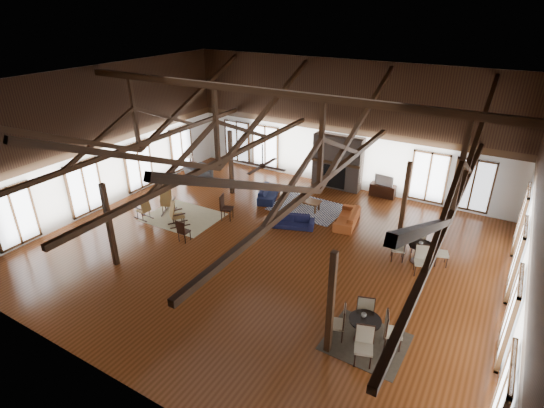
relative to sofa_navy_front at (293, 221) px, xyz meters
The scene contains 31 objects.
floor 2.02m from the sofa_navy_front, 92.43° to the right, with size 16.00×16.00×0.00m, color brown.
ceiling 6.10m from the sofa_navy_front, 92.43° to the right, with size 16.00×14.00×0.02m, color black.
wall_back 5.70m from the sofa_navy_front, 90.97° to the left, with size 16.00×0.02×6.00m, color white.
wall_front 9.42m from the sofa_navy_front, 90.54° to the right, with size 16.00×0.02×6.00m, color white.
wall_left 8.77m from the sofa_navy_front, 166.07° to the right, with size 0.02×14.00×6.00m, color white.
wall_right 8.62m from the sofa_navy_front, 14.22° to the right, with size 0.02×14.00×6.00m, color white.
roof_truss 4.29m from the sofa_navy_front, 92.43° to the right, with size 15.60×14.07×3.14m.
post_grid 2.38m from the sofa_navy_front, 92.43° to the right, with size 8.16×7.16×3.05m.
fireplace 4.78m from the sofa_navy_front, 91.04° to the left, with size 2.50×0.69×2.60m.
ceiling_fan 4.62m from the sofa_navy_front, 82.14° to the right, with size 1.60×1.60×0.75m.
sofa_navy_front is the anchor object (origin of this frame).
sofa_navy_left 2.91m from the sofa_navy_front, 140.67° to the left, with size 0.73×1.87×0.54m, color #161C3D.
sofa_orange 2.24m from the sofa_navy_front, 37.79° to the left, with size 0.76×1.95×0.57m, color #A44B1F.
coffee_table 1.73m from the sofa_navy_front, 97.57° to the left, with size 1.17×0.59×0.45m.
vase 1.73m from the sofa_navy_front, 102.54° to the left, with size 0.18×0.18×0.19m, color #B2B2B2.
armchair 6.71m from the sofa_navy_front, 163.57° to the left, with size 1.01×1.15×0.75m, color #2F2E31.
side_table_lamp 7.72m from the sofa_navy_front, 161.99° to the left, with size 0.47×0.47×1.21m.
rocking_chair_a 5.48m from the sofa_navy_front, 162.17° to the right, with size 0.82×1.00×1.14m.
rocking_chair_b 4.78m from the sofa_navy_front, 150.94° to the right, with size 0.83×0.94×1.07m.
rocking_chair_c 6.25m from the sofa_navy_front, 156.02° to the right, with size 0.81×0.48×1.00m.
side_chair_a 2.95m from the sofa_navy_front, 163.23° to the right, with size 0.57×0.57×1.09m.
side_chair_b 4.42m from the sofa_navy_front, 134.07° to the right, with size 0.38×0.38×0.89m.
cafe_table_near 6.62m from the sofa_navy_front, 45.70° to the right, with size 2.03×2.03×1.04m.
cafe_table_far 5.00m from the sofa_navy_front, ahead, with size 1.97×1.97×1.01m.
cup_near 6.52m from the sofa_navy_front, 45.67° to the right, with size 0.14×0.14×0.11m, color #B2B2B2.
cup_far 5.02m from the sofa_navy_front, ahead, with size 0.13×0.13×0.10m, color #B2B2B2.
tv_console 5.23m from the sofa_navy_front, 65.00° to the left, with size 1.17×0.44×0.58m, color black.
television 5.28m from the sofa_navy_front, 64.63° to the left, with size 0.88×0.12×0.51m, color #B2B2B2.
rug_tan 4.72m from the sofa_navy_front, 159.86° to the right, with size 3.02×2.37×0.01m, color tan.
rug_navy 1.89m from the sofa_navy_front, 98.34° to the left, with size 3.05×2.28×0.01m, color #182345.
rug_dark 6.67m from the sofa_navy_front, 45.15° to the right, with size 2.09×1.90×0.01m, color black.
Camera 1 is at (6.98, -11.49, 8.35)m, focal length 28.00 mm.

